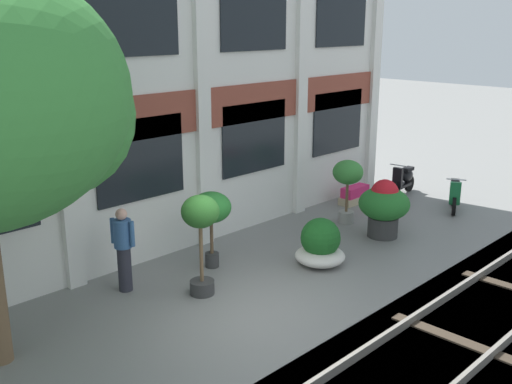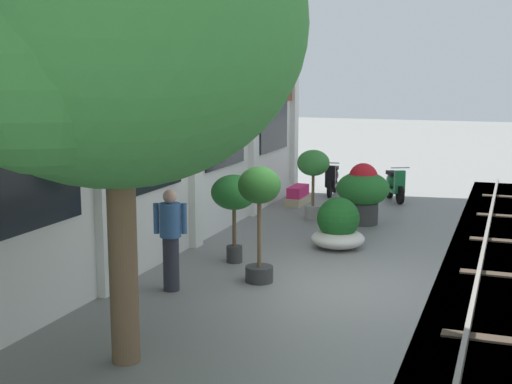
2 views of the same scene
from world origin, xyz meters
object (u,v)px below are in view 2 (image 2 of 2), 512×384
Objects in this scene: broadleaf_tree at (116,34)px; potted_plant_low_pan at (234,196)px; scooter_near_curb at (394,185)px; resident_by_doorway at (171,237)px; potted_plant_wide_bowl at (338,227)px; potted_plant_terracotta_small at (259,200)px; potted_plant_square_trough at (298,196)px; potted_plant_ribbed_drum at (363,190)px; potted_plant_tall_urn at (313,169)px; scooter_second_parked at (333,179)px.

broadleaf_tree is 5.36m from potted_plant_low_pan.
scooter_near_curb is 0.77× the size of resident_by_doorway.
broadleaf_tree is 5.51× the size of potted_plant_wide_bowl.
potted_plant_terracotta_small reaches higher than potted_plant_square_trough.
potted_plant_ribbed_drum is at bearing 0.17° from potted_plant_wide_bowl.
resident_by_doorway reaches higher than potted_plant_wide_bowl.
potted_plant_ribbed_drum is 6.27m from resident_by_doorway.
potted_plant_ribbed_drum is 1.33m from potted_plant_tall_urn.
broadleaf_tree is at bearing 172.90° from potted_plant_ribbed_drum.
broadleaf_tree is at bearing -2.92° from scooter_second_parked.
potted_plant_ribbed_drum is 0.86× the size of resident_by_doorway.
resident_by_doorway reaches higher than potted_plant_ribbed_drum.
resident_by_doorway reaches higher than potted_plant_square_trough.
potted_plant_ribbed_drum reaches higher than potted_plant_wide_bowl.
potted_plant_terracotta_small is at bearing 108.76° from resident_by_doorway.
resident_by_doorway reaches higher than scooter_near_curb.
potted_plant_low_pan is (-5.85, -0.55, 1.01)m from potted_plant_square_trough.
potted_plant_tall_urn is 1.00× the size of resident_by_doorway.
potted_plant_square_trough is 0.63× the size of potted_plant_tall_urn.
resident_by_doorway is at bearing 162.87° from potted_plant_ribbed_drum.
potted_plant_terracotta_small reaches higher than scooter_second_parked.
potted_plant_tall_urn is at bearing -151.65° from potted_plant_square_trough.
potted_plant_ribbed_drum reaches higher than potted_plant_square_trough.
potted_plant_wide_bowl is at bearing 9.74° from scooter_second_parked.
potted_plant_low_pan is at bearing 159.44° from potted_plant_ribbed_drum.
potted_plant_tall_urn is at bearing -3.84° from potted_plant_low_pan.
scooter_second_parked is at bearing -129.48° from scooter_near_curb.
potted_plant_tall_urn is 1.29× the size of scooter_near_curb.
potted_plant_ribbed_drum is 2.42m from potted_plant_wide_bowl.
potted_plant_low_pan reaches higher than potted_plant_wide_bowl.
scooter_second_parked is (8.64, 0.91, -0.95)m from potted_plant_terracotta_small.
resident_by_doorway is at bearing -178.31° from potted_plant_square_trough.
potted_plant_tall_urn is at bearing 0.99° from broadleaf_tree.
potted_plant_wide_bowl is at bearing 133.02° from resident_by_doorway.
potted_plant_low_pan is at bearing 5.45° from broadleaf_tree.
broadleaf_tree reaches higher than scooter_second_parked.
broadleaf_tree is 4.44m from potted_plant_terracotta_small.
scooter_near_curb is at bearing -13.38° from potted_plant_low_pan.
potted_plant_terracotta_small is at bearing -168.51° from potted_plant_square_trough.
potted_plant_square_trough is 5.96m from potted_plant_low_pan.
potted_plant_terracotta_small is (3.65, -0.40, -2.50)m from broadleaf_tree.
resident_by_doorway reaches higher than potted_plant_low_pan.
potted_plant_ribbed_drum is at bearing 18.77° from scooter_second_parked.
resident_by_doorway is (-1.92, 0.32, -0.36)m from potted_plant_low_pan.
potted_plant_terracotta_small is at bearing -139.65° from potted_plant_low_pan.
potted_plant_tall_urn is 3.00m from potted_plant_wide_bowl.
broadleaf_tree is 7.29m from potted_plant_wide_bowl.
potted_plant_wide_bowl is 0.65× the size of resident_by_doorway.
potted_plant_ribbed_drum is at bearing 143.13° from resident_by_doorway.
potted_plant_terracotta_small is 1.19× the size of potted_plant_tall_urn.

